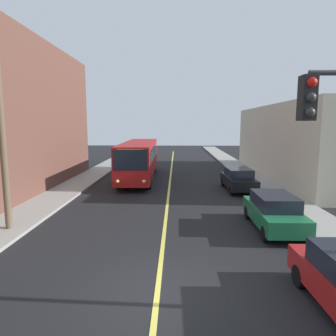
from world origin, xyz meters
TOP-DOWN VIEW (x-y plane):
  - ground_plane at (0.00, 0.00)m, footprint 120.00×120.00m
  - sidewalk_left at (-7.25, 10.00)m, footprint 2.50×90.00m
  - sidewalk_right at (7.25, 10.00)m, footprint 2.50×90.00m
  - lane_stripe_center at (0.00, 15.00)m, footprint 0.16×60.00m
  - building_right_warehouse at (14.50, 19.55)m, footprint 12.00×21.14m
  - city_bus at (-2.71, 17.95)m, footprint 2.83×12.20m
  - parked_car_green at (4.94, 5.32)m, footprint 1.83×4.41m
  - parked_car_black at (4.98, 13.42)m, footprint 1.97×4.46m

SIDE VIEW (x-z plane):
  - ground_plane at x=0.00m, z-range 0.00..0.00m
  - lane_stripe_center at x=0.00m, z-range 0.00..0.01m
  - sidewalk_left at x=-7.25m, z-range 0.00..0.15m
  - sidewalk_right at x=7.25m, z-range 0.00..0.15m
  - parked_car_green at x=4.94m, z-range 0.03..1.65m
  - parked_car_black at x=4.98m, z-range 0.03..1.65m
  - city_bus at x=-2.71m, z-range 0.22..3.42m
  - building_right_warehouse at x=14.50m, z-range 0.00..6.39m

